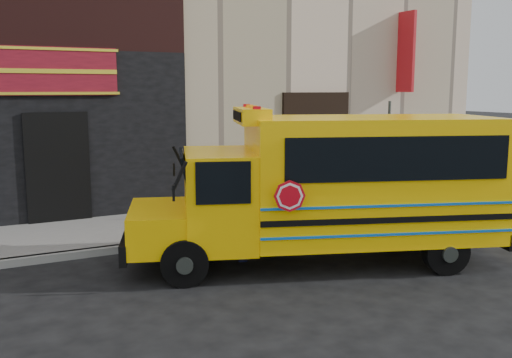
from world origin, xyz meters
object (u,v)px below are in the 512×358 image
at_px(bicycle, 242,232).
at_px(cyclist, 242,222).
at_px(sign_pole, 388,155).
at_px(school_bus, 336,184).

height_order(bicycle, cyclist, cyclist).
bearing_deg(sign_pole, bicycle, -163.38).
distance_m(sign_pole, bicycle, 4.95).
bearing_deg(cyclist, school_bus, -98.01).
relative_size(school_bus, bicycle, 3.86).
bearing_deg(bicycle, cyclist, 161.78).
bearing_deg(cyclist, bicycle, -10.44).
xyz_separation_m(school_bus, bicycle, (-1.52, 0.88, -0.95)).
distance_m(bicycle, cyclist, 0.23).
xyz_separation_m(school_bus, sign_pole, (3.12, 2.26, 0.13)).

